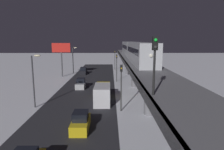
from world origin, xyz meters
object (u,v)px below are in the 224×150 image
(rail_signal, at_px, (155,56))
(box_truck, at_px, (103,93))
(sedan_black, at_px, (83,71))
(commercial_billboard, at_px, (61,51))
(traffic_light_near, at_px, (121,81))
(sedan_yellow, at_px, (81,122))
(subway_train, at_px, (134,50))
(sedan_silver, at_px, (81,84))
(traffic_light_far, at_px, (115,57))
(traffic_light_mid, at_px, (117,64))

(rail_signal, xyz_separation_m, box_truck, (4.24, -16.95, -7.21))
(sedan_black, height_order, commercial_billboard, commercial_billboard)
(traffic_light_near, bearing_deg, sedan_yellow, 50.05)
(sedan_black, bearing_deg, commercial_billboard, 39.65)
(sedan_yellow, bearing_deg, subway_train, 69.79)
(sedan_silver, height_order, traffic_light_near, traffic_light_near)
(sedan_silver, height_order, traffic_light_far, traffic_light_far)
(rail_signal, relative_size, sedan_silver, 0.99)
(rail_signal, xyz_separation_m, sedan_black, (10.84, -43.17, -7.76))
(sedan_yellow, relative_size, traffic_light_near, 0.64)
(traffic_light_near, xyz_separation_m, traffic_light_far, (0.00, -39.30, 0.00))
(traffic_light_mid, bearing_deg, traffic_light_far, -90.00)
(sedan_silver, xyz_separation_m, commercial_billboard, (6.89, -12.75, 6.04))
(rail_signal, xyz_separation_m, commercial_billboard, (15.93, -38.95, -1.73))
(rail_signal, height_order, traffic_light_near, rail_signal)
(subway_train, height_order, traffic_light_near, subway_train)
(sedan_yellow, bearing_deg, box_truck, 78.59)
(subway_train, bearing_deg, traffic_light_near, 77.95)
(sedan_silver, height_order, commercial_billboard, commercial_billboard)
(sedan_black, height_order, traffic_light_mid, traffic_light_mid)
(sedan_yellow, height_order, traffic_light_far, traffic_light_far)
(sedan_black, height_order, traffic_light_far, traffic_light_far)
(sedan_black, relative_size, traffic_light_mid, 0.70)
(sedan_black, relative_size, sedan_yellow, 1.09)
(box_truck, distance_m, traffic_light_mid, 15.84)
(rail_signal, bearing_deg, traffic_light_far, -88.30)
(commercial_billboard, bearing_deg, traffic_light_far, -137.90)
(rail_signal, bearing_deg, box_truck, -75.96)
(sedan_black, distance_m, sedan_yellow, 36.42)
(commercial_billboard, bearing_deg, sedan_yellow, 106.90)
(sedan_black, distance_m, traffic_light_near, 32.08)
(subway_train, xyz_separation_m, rail_signal, (2.09, 29.67, 0.95))
(rail_signal, distance_m, box_truck, 18.91)
(subway_train, distance_m, commercial_billboard, 20.28)
(subway_train, xyz_separation_m, sedan_black, (12.93, -13.49, -6.82))
(subway_train, bearing_deg, sedan_yellow, 69.79)
(traffic_light_far, bearing_deg, sedan_silver, 73.76)
(rail_signal, distance_m, traffic_light_near, 13.47)
(traffic_light_far, bearing_deg, subway_train, 99.26)
(sedan_black, xyz_separation_m, box_truck, (-6.60, 26.21, 0.55))
(sedan_silver, bearing_deg, subway_train, -162.66)
(box_truck, xyz_separation_m, commercial_billboard, (11.69, -22.00, 5.48))
(traffic_light_near, bearing_deg, traffic_light_mid, -90.00)
(sedan_yellow, bearing_deg, rail_signal, -48.47)
(traffic_light_mid, bearing_deg, sedan_silver, 39.15)
(rail_signal, distance_m, commercial_billboard, 42.12)
(subway_train, xyz_separation_m, sedan_silver, (11.13, 3.48, -6.83))
(rail_signal, distance_m, sedan_black, 45.18)
(sedan_silver, xyz_separation_m, traffic_light_far, (-7.50, -25.75, 3.41))
(box_truck, xyz_separation_m, traffic_light_far, (-2.70, -35.00, 2.85))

